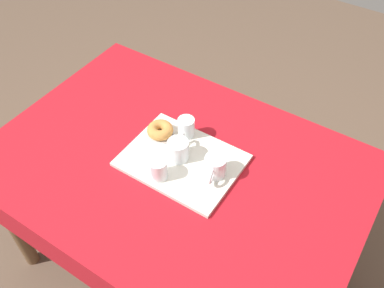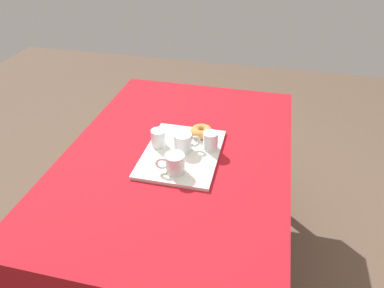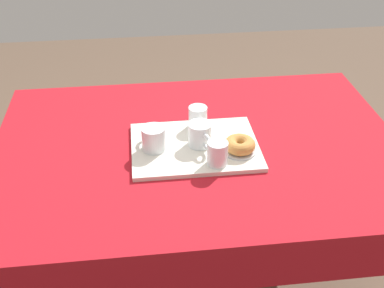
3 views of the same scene
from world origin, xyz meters
name	(u,v)px [view 3 (image 3 of 3)]	position (x,y,z in m)	size (l,w,h in m)	color
ground_plane	(197,288)	(0.00, 0.00, 0.00)	(6.00, 6.00, 0.00)	brown
dining_table	(199,166)	(0.00, 0.00, 0.66)	(1.43, 1.01, 0.75)	#A8141E
serving_tray	(195,147)	(-0.02, -0.02, 0.76)	(0.44, 0.33, 0.02)	silver
tea_mug_left	(199,135)	(0.00, -0.03, 0.81)	(0.08, 0.12, 0.08)	white
tea_mug_right	(154,139)	(-0.16, -0.03, 0.81)	(0.08, 0.12, 0.08)	white
water_glass_near	(198,118)	(0.01, 0.09, 0.80)	(0.07, 0.07, 0.08)	white
water_glass_far	(218,154)	(0.04, -0.14, 0.80)	(0.07, 0.07, 0.08)	white
donut_plate_left	(239,151)	(0.13, -0.08, 0.77)	(0.11, 0.11, 0.01)	silver
sugar_donut_left	(240,145)	(0.13, -0.08, 0.80)	(0.11, 0.11, 0.04)	#BC7F3D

